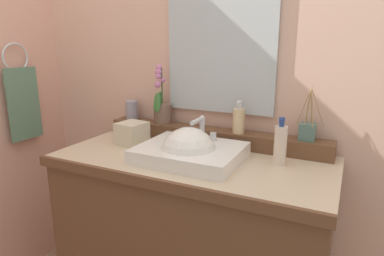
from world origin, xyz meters
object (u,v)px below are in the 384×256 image
(potted_plant, at_px, (162,107))
(tissue_box, at_px, (132,133))
(sink_basin, at_px, (189,154))
(soap_bar, at_px, (177,135))
(hand_towel, at_px, (24,104))
(tumbler_cup, at_px, (132,110))
(reed_diffuser, at_px, (308,131))
(soap_dispenser, at_px, (239,120))
(lotion_bottle, at_px, (280,145))

(potted_plant, bearing_deg, tissue_box, -109.11)
(potted_plant, bearing_deg, sink_basin, -42.75)
(soap_bar, xyz_separation_m, hand_towel, (-0.96, -0.07, 0.08))
(potted_plant, distance_m, hand_towel, 0.81)
(tumbler_cup, bearing_deg, reed_diffuser, -0.27)
(hand_towel, bearing_deg, potted_plant, 17.39)
(tumbler_cup, xyz_separation_m, reed_diffuser, (0.96, -0.00, -0.01))
(potted_plant, relative_size, soap_dispenser, 2.00)
(soap_dispenser, relative_size, hand_towel, 0.38)
(soap_dispenser, distance_m, lotion_bottle, 0.27)
(tumbler_cup, distance_m, hand_towel, 0.62)
(reed_diffuser, bearing_deg, tissue_box, -166.75)
(soap_bar, relative_size, tumbler_cup, 0.67)
(hand_towel, bearing_deg, soap_dispenser, 10.48)
(potted_plant, relative_size, hand_towel, 0.76)
(soap_bar, height_order, soap_dispenser, soap_dispenser)
(sink_basin, height_order, soap_dispenser, soap_dispenser)
(tumbler_cup, relative_size, hand_towel, 0.25)
(soap_bar, distance_m, tumbler_cup, 0.43)
(lotion_bottle, relative_size, tissue_box, 1.57)
(sink_basin, xyz_separation_m, potted_plant, (-0.30, 0.28, 0.14))
(soap_bar, relative_size, soap_dispenser, 0.45)
(potted_plant, height_order, reed_diffuser, potted_plant)
(lotion_bottle, bearing_deg, tumbler_cup, 169.04)
(sink_basin, distance_m, lotion_bottle, 0.39)
(tumbler_cup, height_order, hand_towel, hand_towel)
(tumbler_cup, height_order, lotion_bottle, lotion_bottle)
(reed_diffuser, height_order, tissue_box, reed_diffuser)
(reed_diffuser, bearing_deg, lotion_bottle, -117.48)
(sink_basin, distance_m, tumbler_cup, 0.59)
(sink_basin, xyz_separation_m, lotion_bottle, (0.37, 0.12, 0.06))
(soap_bar, distance_m, reed_diffuser, 0.60)
(sink_basin, height_order, hand_towel, hand_towel)
(soap_bar, height_order, hand_towel, hand_towel)
(tissue_box, bearing_deg, soap_dispenser, 18.60)
(reed_diffuser, distance_m, hand_towel, 1.55)
(soap_dispenser, height_order, hand_towel, hand_towel)
(tissue_box, bearing_deg, sink_basin, -14.14)
(sink_basin, relative_size, lotion_bottle, 2.16)
(soap_bar, xyz_separation_m, soap_dispenser, (0.26, 0.15, 0.07))
(potted_plant, height_order, lotion_bottle, potted_plant)
(sink_basin, bearing_deg, potted_plant, 137.25)
(sink_basin, bearing_deg, soap_bar, 137.95)
(tissue_box, bearing_deg, reed_diffuser, 13.25)
(sink_basin, bearing_deg, tissue_box, 165.86)
(lotion_bottle, bearing_deg, reed_diffuser, 62.52)
(potted_plant, xyz_separation_m, reed_diffuser, (0.75, 0.01, -0.05))
(soap_bar, xyz_separation_m, tissue_box, (-0.25, -0.02, -0.02))
(soap_bar, relative_size, hand_towel, 0.17)
(potted_plant, xyz_separation_m, lotion_bottle, (0.67, -0.16, -0.07))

